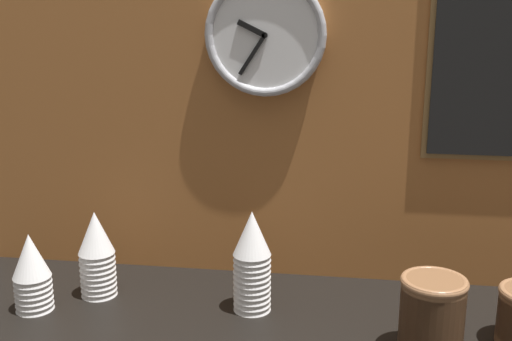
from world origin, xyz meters
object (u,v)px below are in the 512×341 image
cup_stack_center (252,261)px  bowl_stack_right (432,314)px  wall_clock (265,35)px  cup_stack_far_left (32,272)px  cup_stack_left (97,254)px

cup_stack_center → bowl_stack_right: (36.24, -12.69, -3.25)cm
bowl_stack_right → wall_clock: size_ratio=0.56×
cup_stack_far_left → bowl_stack_right: (83.20, -5.93, -0.68)cm
cup_stack_center → cup_stack_left: bearing=176.6°
cup_stack_far_left → cup_stack_center: bearing=8.2°
wall_clock → cup_stack_left: bearing=-156.1°
cup_stack_left → bowl_stack_right: cup_stack_left is taller
bowl_stack_right → cup_stack_far_left: bearing=175.9°
cup_stack_left → bowl_stack_right: (72.00, -14.81, -1.97)cm
cup_stack_far_left → bowl_stack_right: bearing=-4.1°
cup_stack_center → cup_stack_left: cup_stack_center is taller
cup_stack_far_left → cup_stack_center: (46.96, 6.76, 2.56)cm
cup_stack_far_left → wall_clock: (47.24, 24.84, 49.10)cm
cup_stack_far_left → cup_stack_left: (11.20, 8.88, 1.28)cm
cup_stack_far_left → bowl_stack_right: 83.41cm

